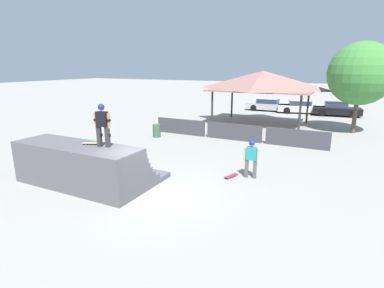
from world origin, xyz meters
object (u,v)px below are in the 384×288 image
at_px(skater_on_deck, 102,122).
at_px(parked_car_black, 336,109).
at_px(skateboard_on_ground, 231,176).
at_px(skateboard_on_deck, 94,143).
at_px(parked_car_silver, 269,105).
at_px(trash_bin, 157,131).
at_px(bystander_walking, 251,156).
at_px(tree_beside_pavilion, 361,74).
at_px(parked_car_white, 301,107).

distance_m(skater_on_deck, parked_car_black, 24.44).
bearing_deg(skateboard_on_ground, parked_car_black, -171.85).
bearing_deg(skateboard_on_deck, parked_car_silver, 62.14).
height_order(skateboard_on_ground, trash_bin, trash_bin).
height_order(skateboard_on_deck, parked_car_silver, skateboard_on_deck).
bearing_deg(bystander_walking, tree_beside_pavilion, -118.43).
height_order(skateboard_on_ground, parked_car_silver, parked_car_silver).
relative_size(trash_bin, parked_car_silver, 0.19).
distance_m(skater_on_deck, parked_car_white, 23.87).
height_order(skateboard_on_deck, skateboard_on_ground, skateboard_on_deck).
relative_size(bystander_walking, parked_car_white, 0.35).
xyz_separation_m(skateboard_on_deck, trash_bin, (-2.54, 8.12, -1.32)).
bearing_deg(parked_car_black, bystander_walking, -104.35).
height_order(skateboard_on_deck, parked_car_black, skateboard_on_deck).
relative_size(skater_on_deck, parked_car_silver, 0.35).
relative_size(skater_on_deck, bystander_walking, 0.98).
distance_m(trash_bin, parked_car_white, 16.84).
bearing_deg(skateboard_on_ground, skateboard_on_deck, -35.82).
bearing_deg(parked_car_white, tree_beside_pavilion, -71.81).
height_order(skater_on_deck, parked_car_silver, skater_on_deck).
height_order(skateboard_on_deck, parked_car_white, skateboard_on_deck).
height_order(tree_beside_pavilion, trash_bin, tree_beside_pavilion).
xyz_separation_m(skater_on_deck, parked_car_silver, (0.77, 23.61, -2.00)).
xyz_separation_m(parked_car_white, parked_car_black, (3.25, -0.20, 0.00)).
bearing_deg(tree_beside_pavilion, skateboard_on_deck, -120.72).
relative_size(skateboard_on_ground, tree_beside_pavilion, 0.13).
height_order(bystander_walking, parked_car_white, bystander_walking).
height_order(trash_bin, parked_car_black, parked_car_black).
bearing_deg(parked_car_white, skateboard_on_deck, -112.91).
bearing_deg(skateboard_on_deck, parked_car_black, 46.73).
xyz_separation_m(bystander_walking, skateboard_on_ground, (-0.74, -0.35, -0.90)).
bearing_deg(parked_car_black, skateboard_on_deck, -115.28).
distance_m(skateboard_on_deck, tree_beside_pavilion, 18.10).
bearing_deg(trash_bin, parked_car_silver, 75.90).
bearing_deg(parked_car_black, tree_beside_pavilion, -86.81).
relative_size(parked_car_silver, parked_car_white, 0.97).
height_order(skater_on_deck, tree_beside_pavilion, tree_beside_pavilion).
distance_m(tree_beside_pavilion, trash_bin, 14.28).
xyz_separation_m(skateboard_on_ground, trash_bin, (-6.97, 4.86, 0.37)).
bearing_deg(trash_bin, skateboard_on_ground, -34.91).
relative_size(skater_on_deck, skateboard_on_deck, 1.92).
relative_size(tree_beside_pavilion, parked_car_silver, 1.36).
bearing_deg(bystander_walking, skateboard_on_ground, 15.22).
bearing_deg(trash_bin, skateboard_on_deck, -72.65).
relative_size(skateboard_on_ground, parked_car_white, 0.17).
bearing_deg(skateboard_on_ground, trash_bin, -107.07).
height_order(parked_car_silver, parked_car_white, same).
bearing_deg(parked_car_white, skateboard_on_ground, -102.25).
distance_m(trash_bin, parked_car_black, 18.28).
relative_size(bystander_walking, skateboard_on_ground, 2.04).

